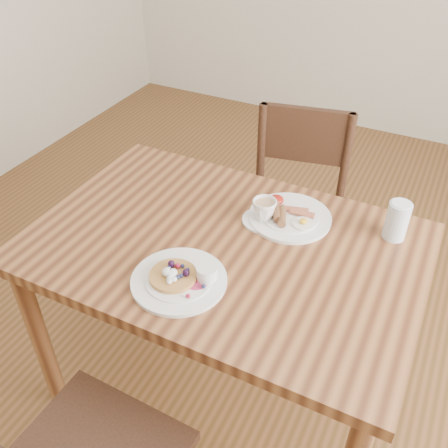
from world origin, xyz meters
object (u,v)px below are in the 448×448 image
at_px(pancake_plate, 181,278).
at_px(teacup_saucer, 264,212).
at_px(water_glass, 397,221).
at_px(dining_table, 224,266).
at_px(breakfast_plate, 289,216).
at_px(chair_far, 294,206).

xyz_separation_m(pancake_plate, teacup_saucer, (0.10, 0.36, 0.02)).
distance_m(pancake_plate, water_glass, 0.68).
xyz_separation_m(dining_table, teacup_saucer, (0.07, 0.15, 0.13)).
relative_size(pancake_plate, breakfast_plate, 1.00).
relative_size(chair_far, pancake_plate, 3.26).
height_order(dining_table, pancake_plate, pancake_plate).
height_order(breakfast_plate, water_glass, water_glass).
xyz_separation_m(breakfast_plate, teacup_saucer, (-0.07, -0.05, 0.02)).
distance_m(breakfast_plate, water_glass, 0.33).
height_order(chair_far, teacup_saucer, chair_far).
height_order(dining_table, water_glass, water_glass).
distance_m(dining_table, water_glass, 0.55).
relative_size(pancake_plate, water_glass, 2.17).
bearing_deg(water_glass, dining_table, -150.52).
xyz_separation_m(pancake_plate, water_glass, (0.49, 0.47, 0.05)).
relative_size(breakfast_plate, teacup_saucer, 1.93).
relative_size(dining_table, pancake_plate, 4.44).
relative_size(dining_table, water_glass, 9.64).
bearing_deg(pancake_plate, breakfast_plate, 68.35).
bearing_deg(chair_far, dining_table, 76.61).
height_order(chair_far, water_glass, chair_far).
distance_m(chair_far, teacup_saucer, 0.56).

